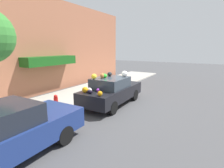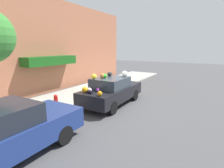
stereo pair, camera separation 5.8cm
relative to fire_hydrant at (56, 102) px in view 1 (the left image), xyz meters
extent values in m
plane|color=#4C4C4F|center=(2.27, -1.63, -0.45)|extent=(60.00, 60.00, 0.00)
cube|color=#B2ADA3|center=(2.27, 1.07, -0.40)|extent=(24.00, 3.20, 0.10)
cube|color=#B26B4C|center=(2.27, 3.32, 2.65)|extent=(18.00, 0.30, 6.19)
cube|color=#195919|center=(2.11, 2.72, 1.73)|extent=(3.65, 0.90, 0.55)
cylinder|color=red|center=(0.00, 0.00, -0.07)|extent=(0.20, 0.20, 0.55)
sphere|color=red|center=(0.00, 0.00, 0.26)|extent=(0.18, 0.18, 0.18)
cube|color=black|center=(2.27, -1.76, 0.18)|extent=(4.12, 1.77, 0.64)
cube|color=#333D47|center=(2.10, -1.77, 0.76)|extent=(1.86, 1.53, 0.51)
cylinder|color=black|center=(3.52, -0.96, -0.14)|extent=(0.62, 0.19, 0.62)
cylinder|color=black|center=(3.55, -2.53, -0.14)|extent=(0.62, 0.19, 0.62)
cylinder|color=black|center=(0.98, -1.00, -0.14)|extent=(0.62, 0.19, 0.62)
cylinder|color=black|center=(1.01, -2.57, -0.14)|extent=(0.62, 0.19, 0.62)
ellipsoid|color=#935C2D|center=(1.76, -1.49, 1.15)|extent=(0.35, 0.26, 0.26)
sphere|color=white|center=(2.78, -2.24, 1.17)|extent=(0.41, 0.41, 0.31)
ellipsoid|color=black|center=(2.54, -1.45, 1.13)|extent=(0.44, 0.41, 0.23)
sphere|color=red|center=(3.19, -1.88, 0.58)|extent=(0.20, 0.20, 0.15)
ellipsoid|color=green|center=(1.93, -1.51, 1.12)|extent=(0.36, 0.38, 0.21)
sphere|color=pink|center=(3.95, -1.39, 0.63)|extent=(0.34, 0.34, 0.26)
ellipsoid|color=black|center=(0.56, -1.64, 0.58)|extent=(0.22, 0.24, 0.15)
sphere|color=purple|center=(1.02, -1.74, 0.58)|extent=(0.17, 0.17, 0.16)
sphere|color=orange|center=(0.58, -1.33, 0.64)|extent=(0.37, 0.37, 0.27)
sphere|color=yellow|center=(1.36, -1.28, 1.15)|extent=(0.34, 0.34, 0.26)
sphere|color=black|center=(0.62, -1.38, 0.59)|extent=(0.24, 0.24, 0.18)
sphere|color=orange|center=(0.47, -2.24, 0.61)|extent=(0.27, 0.27, 0.22)
sphere|color=red|center=(3.71, -1.39, 0.63)|extent=(0.32, 0.32, 0.26)
ellipsoid|color=white|center=(0.76, -1.44, 0.61)|extent=(0.24, 0.33, 0.21)
cube|color=navy|center=(-3.35, -1.78, 0.19)|extent=(4.58, 1.83, 0.68)
cylinder|color=black|center=(-1.95, -0.95, -0.15)|extent=(0.61, 0.19, 0.60)
cylinder|color=black|center=(-1.92, -2.57, -0.15)|extent=(0.61, 0.19, 0.60)
camera|label=1|loc=(-5.47, -6.40, 2.53)|focal=28.00mm
camera|label=2|loc=(-5.44, -6.45, 2.53)|focal=28.00mm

